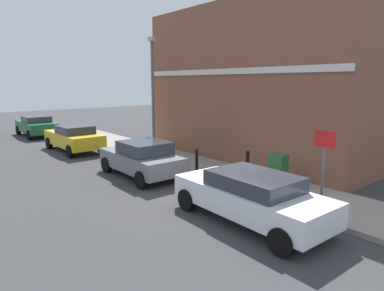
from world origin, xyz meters
TOP-DOWN VIEW (x-y plane):
  - ground at (0.00, 0.00)m, footprint 80.00×80.00m
  - sidewalk at (1.87, 6.00)m, footprint 2.65×30.00m
  - corner_building at (6.79, 3.57)m, footprint 7.29×11.14m
  - car_white at (-0.74, -1.37)m, footprint 1.99×4.48m
  - car_grey at (-0.60, 4.27)m, footprint 1.99×3.95m
  - car_yellow at (-0.79, 10.94)m, footprint 1.94×4.22m
  - car_green at (-0.86, 17.70)m, footprint 1.92×4.06m
  - utility_cabinet at (1.93, -0.29)m, footprint 0.46×0.61m
  - bollard_near_cabinet at (2.03, 1.14)m, footprint 0.14×0.14m
  - bollard_far_kerb at (0.80, 2.62)m, footprint 0.14×0.14m
  - street_sign at (0.96, -2.42)m, footprint 0.08×0.60m
  - lamppost at (2.12, 7.59)m, footprint 0.20×0.44m

SIDE VIEW (x-z plane):
  - ground at x=0.00m, z-range 0.00..0.00m
  - sidewalk at x=1.87m, z-range 0.00..0.15m
  - utility_cabinet at x=1.93m, z-range 0.11..1.26m
  - bollard_near_cabinet at x=2.03m, z-range 0.19..1.22m
  - bollard_far_kerb at x=0.80m, z-range 0.19..1.22m
  - car_white at x=-0.74m, z-range 0.05..1.41m
  - car_green at x=-0.86m, z-range 0.04..1.43m
  - car_grey at x=-0.60m, z-range 0.03..1.45m
  - car_yellow at x=-0.79m, z-range 0.04..1.44m
  - street_sign at x=0.96m, z-range 0.51..2.81m
  - lamppost at x=2.12m, z-range 0.44..6.16m
  - corner_building at x=6.79m, z-range 0.00..7.13m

